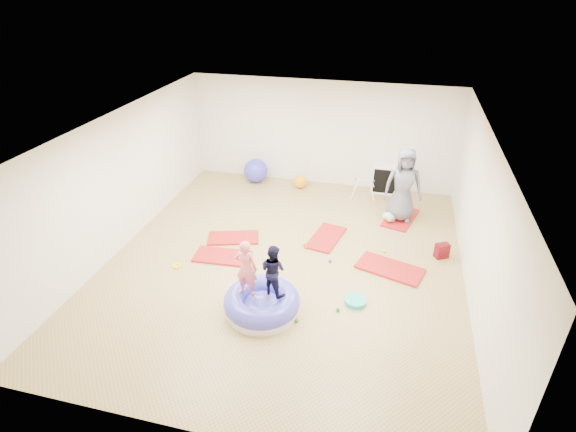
# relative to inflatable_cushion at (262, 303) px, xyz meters

# --- Properties ---
(room) EXTENTS (7.01, 8.01, 2.81)m
(room) POSITION_rel_inflatable_cushion_xyz_m (0.01, 1.54, 1.24)
(room) COLOR tan
(room) RESTS_ON ground
(gym_mat_front_left) EXTENTS (1.18, 0.64, 0.05)m
(gym_mat_front_left) POSITION_rel_inflatable_cushion_xyz_m (-1.28, 1.38, -0.14)
(gym_mat_front_left) COLOR red
(gym_mat_front_left) RESTS_ON ground
(gym_mat_mid_left) EXTENTS (1.21, 0.85, 0.05)m
(gym_mat_mid_left) POSITION_rel_inflatable_cushion_xyz_m (-1.31, 2.12, -0.14)
(gym_mat_mid_left) COLOR red
(gym_mat_mid_left) RESTS_ON ground
(gym_mat_center_back) EXTENTS (0.79, 1.23, 0.05)m
(gym_mat_center_back) POSITION_rel_inflatable_cushion_xyz_m (0.68, 2.62, -0.14)
(gym_mat_center_back) COLOR red
(gym_mat_center_back) RESTS_ON ground
(gym_mat_right) EXTENTS (1.40, 0.99, 0.05)m
(gym_mat_right) POSITION_rel_inflatable_cushion_xyz_m (2.10, 1.77, -0.14)
(gym_mat_right) COLOR red
(gym_mat_right) RESTS_ON ground
(gym_mat_rear_right) EXTENTS (0.89, 1.30, 0.05)m
(gym_mat_rear_right) POSITION_rel_inflatable_cushion_xyz_m (2.25, 3.94, -0.14)
(gym_mat_rear_right) COLOR red
(gym_mat_rear_right) RESTS_ON ground
(inflatable_cushion) EXTENTS (1.33, 1.33, 0.42)m
(inflatable_cushion) POSITION_rel_inflatable_cushion_xyz_m (0.00, 0.00, 0.00)
(inflatable_cushion) COLOR silver
(inflatable_cushion) RESTS_ON ground
(child_pink) EXTENTS (0.41, 0.30, 1.06)m
(child_pink) POSITION_rel_inflatable_cushion_xyz_m (-0.25, 0.00, 0.75)
(child_pink) COLOR #F36877
(child_pink) RESTS_ON inflatable_cushion
(child_navy) EXTENTS (0.56, 0.50, 0.95)m
(child_navy) POSITION_rel_inflatable_cushion_xyz_m (0.17, 0.13, 0.69)
(child_navy) COLOR black
(child_navy) RESTS_ON inflatable_cushion
(adult_caregiver) EXTENTS (0.92, 0.67, 1.74)m
(adult_caregiver) POSITION_rel_inflatable_cushion_xyz_m (2.21, 3.86, 0.76)
(adult_caregiver) COLOR #575967
(adult_caregiver) RESTS_ON gym_mat_rear_right
(infant) EXTENTS (0.34, 0.35, 0.20)m
(infant) POSITION_rel_inflatable_cushion_xyz_m (1.99, 3.69, -0.01)
(infant) COLOR #B1E5F7
(infant) RESTS_ON gym_mat_rear_right
(ball_pit_balls) EXTENTS (4.05, 2.58, 0.07)m
(ball_pit_balls) POSITION_rel_inflatable_cushion_xyz_m (0.35, 1.45, -0.13)
(ball_pit_balls) COLOR red
(ball_pit_balls) RESTS_ON ground
(exercise_ball_blue) EXTENTS (0.66, 0.66, 0.66)m
(exercise_ball_blue) POSITION_rel_inflatable_cushion_xyz_m (-1.74, 5.14, 0.17)
(exercise_ball_blue) COLOR #3B39D2
(exercise_ball_blue) RESTS_ON ground
(exercise_ball_orange) EXTENTS (0.36, 0.36, 0.36)m
(exercise_ball_orange) POSITION_rel_inflatable_cushion_xyz_m (-0.45, 5.05, 0.02)
(exercise_ball_orange) COLOR #FF9E09
(exercise_ball_orange) RESTS_ON ground
(infant_play_gym) EXTENTS (0.62, 0.58, 0.47)m
(infant_play_gym) POSITION_rel_inflatable_cushion_xyz_m (1.27, 4.94, 0.15)
(infant_play_gym) COLOR white
(infant_play_gym) RESTS_ON ground
(cube_shelf) EXTENTS (0.76, 0.37, 0.76)m
(cube_shelf) POSITION_rel_inflatable_cushion_xyz_m (1.81, 5.33, 0.22)
(cube_shelf) COLOR white
(cube_shelf) RESTS_ON ground
(balance_disc) EXTENTS (0.38, 0.38, 0.08)m
(balance_disc) POSITION_rel_inflatable_cushion_xyz_m (1.55, 0.59, -0.12)
(balance_disc) COLOR #1BB1AB
(balance_disc) RESTS_ON ground
(backpack) EXTENTS (0.32, 0.28, 0.32)m
(backpack) POSITION_rel_inflatable_cushion_xyz_m (3.11, 2.48, -0.01)
(backpack) COLOR #A50E18
(backpack) RESTS_ON ground
(yellow_toy) EXTENTS (0.20, 0.20, 0.03)m
(yellow_toy) POSITION_rel_inflatable_cushion_xyz_m (-2.05, 0.86, -0.15)
(yellow_toy) COLOR yellow
(yellow_toy) RESTS_ON ground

